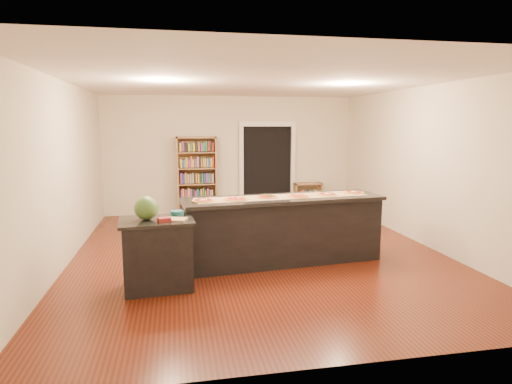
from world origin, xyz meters
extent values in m
cube|color=beige|center=(0.00, 0.00, 1.40)|extent=(6.00, 7.00, 2.80)
cube|color=#511D0E|center=(0.00, 0.00, 0.00)|extent=(6.00, 7.00, 0.01)
cube|color=white|center=(0.00, 0.00, 2.80)|extent=(6.00, 7.00, 0.01)
cube|color=black|center=(0.90, 3.48, 1.05)|extent=(1.20, 0.02, 2.10)
cube|color=silver|center=(0.25, 3.44, 1.05)|extent=(0.10, 0.08, 2.10)
cube|color=silver|center=(1.55, 3.44, 1.05)|extent=(0.10, 0.08, 2.10)
cube|color=silver|center=(0.90, 3.44, 2.15)|extent=(1.40, 0.08, 0.12)
cube|color=black|center=(0.29, -0.53, 0.48)|extent=(3.02, 0.75, 0.97)
cube|color=black|center=(0.29, -0.53, 1.00)|extent=(3.10, 0.84, 0.05)
cube|color=black|center=(-1.59, -1.31, 0.44)|extent=(0.85, 0.60, 0.88)
cube|color=black|center=(-1.59, -1.31, 0.90)|extent=(0.93, 0.68, 0.04)
cube|color=#A2774E|center=(-0.84, 3.28, 0.93)|extent=(0.93, 0.33, 1.86)
cube|color=#A2774E|center=(1.90, 3.30, 0.35)|extent=(0.70, 0.30, 0.70)
cylinder|color=#5EA0D3|center=(-0.42, 3.22, 0.19)|extent=(0.26, 0.26, 0.38)
cube|color=#A17753|center=(0.28, -0.51, 1.03)|extent=(2.73, 0.76, 0.00)
sphere|color=#144214|center=(-1.71, -1.30, 1.07)|extent=(0.30, 0.30, 0.30)
cube|color=tan|center=(-1.36, -1.38, 0.93)|extent=(0.36, 0.30, 0.02)
cube|color=maroon|center=(-1.49, -1.46, 0.95)|extent=(0.18, 0.15, 0.05)
cylinder|color=#195966|center=(-1.32, -1.12, 0.95)|extent=(0.18, 0.18, 0.07)
cylinder|color=tan|center=(-0.95, -0.68, 1.04)|extent=(0.33, 0.33, 0.02)
cylinder|color=#A5190C|center=(-0.95, -0.68, 1.04)|extent=(0.27, 0.27, 0.00)
cylinder|color=tan|center=(-0.45, -0.63, 1.04)|extent=(0.36, 0.36, 0.02)
cylinder|color=#A5190C|center=(-0.45, -0.63, 1.04)|extent=(0.30, 0.30, 0.00)
cylinder|color=tan|center=(0.04, -0.52, 1.04)|extent=(0.33, 0.33, 0.02)
cylinder|color=#A5190C|center=(0.04, -0.52, 1.04)|extent=(0.27, 0.27, 0.00)
cylinder|color=tan|center=(0.54, -0.54, 1.04)|extent=(0.34, 0.34, 0.02)
cylinder|color=#A5190C|center=(0.54, -0.54, 1.04)|extent=(0.28, 0.28, 0.00)
cylinder|color=tan|center=(1.03, -0.46, 1.04)|extent=(0.34, 0.34, 0.02)
cylinder|color=#A5190C|center=(1.03, -0.46, 1.04)|extent=(0.28, 0.28, 0.00)
cylinder|color=tan|center=(1.51, -0.36, 1.04)|extent=(0.31, 0.31, 0.02)
cylinder|color=#A5190C|center=(1.51, -0.36, 1.04)|extent=(0.25, 0.25, 0.00)
camera|label=1|loc=(-1.33, -6.81, 2.12)|focal=30.00mm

